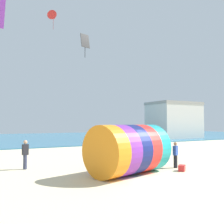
{
  "coord_description": "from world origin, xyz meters",
  "views": [
    {
      "loc": [
        -8.72,
        -10.03,
        2.88
      ],
      "look_at": [
        -1.23,
        4.03,
        3.59
      ],
      "focal_mm": 40.0,
      "sensor_mm": 36.0,
      "label": 1
    }
  ],
  "objects_px": {
    "bystander_near_water": "(25,154)",
    "giant_inflatable_tube": "(129,149)",
    "kite_red_delta": "(53,17)",
    "kite_black_diamond": "(85,41)",
    "kite_handler": "(175,155)",
    "cooler_box": "(182,168)"
  },
  "relations": [
    {
      "from": "giant_inflatable_tube",
      "to": "bystander_near_water",
      "type": "bearing_deg",
      "value": 138.93
    },
    {
      "from": "kite_handler",
      "to": "bystander_near_water",
      "type": "bearing_deg",
      "value": 155.04
    },
    {
      "from": "kite_handler",
      "to": "kite_red_delta",
      "type": "distance_m",
      "value": 19.98
    },
    {
      "from": "giant_inflatable_tube",
      "to": "cooler_box",
      "type": "distance_m",
      "value": 3.57
    },
    {
      "from": "giant_inflatable_tube",
      "to": "bystander_near_water",
      "type": "distance_m",
      "value": 6.57
    },
    {
      "from": "bystander_near_water",
      "to": "giant_inflatable_tube",
      "type": "bearing_deg",
      "value": -41.07
    },
    {
      "from": "giant_inflatable_tube",
      "to": "cooler_box",
      "type": "relative_size",
      "value": 9.82
    },
    {
      "from": "kite_handler",
      "to": "cooler_box",
      "type": "distance_m",
      "value": 1.28
    },
    {
      "from": "cooler_box",
      "to": "kite_handler",
      "type": "bearing_deg",
      "value": 67.12
    },
    {
      "from": "kite_black_diamond",
      "to": "kite_red_delta",
      "type": "bearing_deg",
      "value": 84.69
    },
    {
      "from": "kite_handler",
      "to": "kite_red_delta",
      "type": "bearing_deg",
      "value": 107.34
    },
    {
      "from": "kite_handler",
      "to": "kite_black_diamond",
      "type": "distance_m",
      "value": 9.22
    },
    {
      "from": "giant_inflatable_tube",
      "to": "kite_handler",
      "type": "relative_size",
      "value": 3.1
    },
    {
      "from": "bystander_near_water",
      "to": "kite_red_delta",
      "type": "bearing_deg",
      "value": 66.91
    },
    {
      "from": "kite_red_delta",
      "to": "giant_inflatable_tube",
      "type": "bearing_deg",
      "value": -87.3
    },
    {
      "from": "giant_inflatable_tube",
      "to": "kite_black_diamond",
      "type": "relative_size",
      "value": 3.4
    },
    {
      "from": "giant_inflatable_tube",
      "to": "kite_black_diamond",
      "type": "height_order",
      "value": "kite_black_diamond"
    },
    {
      "from": "kite_red_delta",
      "to": "kite_black_diamond",
      "type": "distance_m",
      "value": 13.7
    },
    {
      "from": "kite_handler",
      "to": "kite_black_diamond",
      "type": "height_order",
      "value": "kite_black_diamond"
    },
    {
      "from": "giant_inflatable_tube",
      "to": "kite_red_delta",
      "type": "relative_size",
      "value": 2.66
    },
    {
      "from": "bystander_near_water",
      "to": "cooler_box",
      "type": "distance_m",
      "value": 9.66
    },
    {
      "from": "cooler_box",
      "to": "kite_red_delta",
      "type": "bearing_deg",
      "value": 104.72
    }
  ]
}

